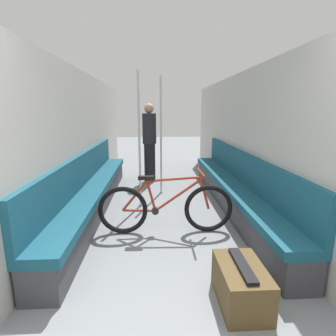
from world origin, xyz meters
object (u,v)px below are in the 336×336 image
at_px(bench_seat_row_left, 93,192).
at_px(bicycle, 166,208).
at_px(bench_seat_row_right, 233,189).
at_px(passenger_standing, 149,142).
at_px(luggage_bag, 241,285).
at_px(grab_pole_near, 139,143).
at_px(grab_pole_far, 161,138).

xyz_separation_m(bench_seat_row_left, bicycle, (1.12, -0.85, 0.03)).
xyz_separation_m(bench_seat_row_right, bicycle, (-1.14, -0.85, 0.03)).
height_order(passenger_standing, luggage_bag, passenger_standing).
relative_size(bench_seat_row_right, luggage_bag, 7.51).
distance_m(grab_pole_near, grab_pole_far, 0.78).
bearing_deg(luggage_bag, bench_seat_row_left, 127.57).
bearing_deg(grab_pole_far, passenger_standing, 104.58).
xyz_separation_m(bicycle, luggage_bag, (0.56, -1.33, -0.17)).
distance_m(bench_seat_row_right, bicycle, 1.43).
relative_size(bench_seat_row_left, passenger_standing, 2.52).
height_order(bench_seat_row_right, luggage_bag, bench_seat_row_right).
bearing_deg(grab_pole_near, bench_seat_row_left, -168.15).
bearing_deg(grab_pole_far, bench_seat_row_right, -36.22).
relative_size(grab_pole_far, luggage_bag, 3.77).
relative_size(bench_seat_row_left, grab_pole_near, 1.99).
height_order(grab_pole_far, passenger_standing, grab_pole_far).
height_order(bench_seat_row_right, grab_pole_far, grab_pole_far).
distance_m(bicycle, grab_pole_near, 1.30).
height_order(bench_seat_row_left, bicycle, bench_seat_row_left).
height_order(bench_seat_row_right, bicycle, bench_seat_row_right).
distance_m(bench_seat_row_right, grab_pole_near, 1.71).
xyz_separation_m(grab_pole_near, passenger_standing, (0.13, 1.58, -0.17)).
bearing_deg(passenger_standing, grab_pole_far, 49.30).
bearing_deg(bench_seat_row_right, grab_pole_far, 143.78).
distance_m(grab_pole_far, passenger_standing, 0.93).
xyz_separation_m(grab_pole_far, passenger_standing, (-0.23, 0.88, -0.17)).
xyz_separation_m(grab_pole_near, grab_pole_far, (0.36, 0.69, 0.00)).
bearing_deg(grab_pole_far, bicycle, -89.53).
bearing_deg(bench_seat_row_left, bicycle, -37.28).
distance_m(bench_seat_row_left, grab_pole_near, 1.07).
distance_m(bench_seat_row_right, grab_pole_far, 1.62).
xyz_separation_m(bench_seat_row_left, bench_seat_row_right, (2.26, 0.00, 0.00)).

